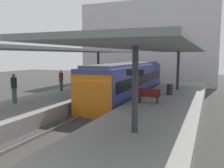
% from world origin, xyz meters
% --- Properties ---
extents(ground_plane, '(80.00, 80.00, 0.00)m').
position_xyz_m(ground_plane, '(0.00, 0.00, 0.00)').
color(ground_plane, '#383835').
extents(platform_left, '(4.40, 28.00, 1.00)m').
position_xyz_m(platform_left, '(-3.80, 0.00, 0.50)').
color(platform_left, gray).
rests_on(platform_left, ground_plane).
extents(platform_right, '(4.40, 28.00, 1.00)m').
position_xyz_m(platform_right, '(3.80, 0.00, 0.50)').
color(platform_right, gray).
rests_on(platform_right, ground_plane).
extents(track_ballast, '(3.20, 28.00, 0.20)m').
position_xyz_m(track_ballast, '(0.00, 0.00, 0.10)').
color(track_ballast, '#423F3D').
rests_on(track_ballast, ground_plane).
extents(rail_near_side, '(0.08, 28.00, 0.14)m').
position_xyz_m(rail_near_side, '(-0.72, 0.00, 0.27)').
color(rail_near_side, slate).
rests_on(rail_near_side, track_ballast).
extents(rail_far_side, '(0.08, 28.00, 0.14)m').
position_xyz_m(rail_far_side, '(0.72, 0.00, 0.27)').
color(rail_far_side, slate).
rests_on(rail_far_side, track_ballast).
extents(commuter_train, '(2.78, 13.58, 3.10)m').
position_xyz_m(commuter_train, '(0.00, 5.57, 1.73)').
color(commuter_train, '#38428C').
rests_on(commuter_train, track_ballast).
extents(canopy_left, '(4.18, 21.00, 3.39)m').
position_xyz_m(canopy_left, '(-3.80, 1.40, 4.27)').
color(canopy_left, '#333335').
rests_on(canopy_left, platform_left).
extents(canopy_right, '(4.18, 21.00, 3.42)m').
position_xyz_m(canopy_right, '(3.80, 1.40, 4.29)').
color(canopy_right, '#333335').
rests_on(canopy_right, platform_right).
extents(platform_bench, '(1.40, 0.41, 0.86)m').
position_xyz_m(platform_bench, '(2.93, 0.88, 1.46)').
color(platform_bench, black).
rests_on(platform_bench, platform_right).
extents(platform_sign, '(0.90, 0.08, 2.21)m').
position_xyz_m(platform_sign, '(2.88, -1.88, 2.62)').
color(platform_sign, '#262628').
rests_on(platform_sign, platform_right).
extents(litter_bin, '(0.44, 0.44, 0.80)m').
position_xyz_m(litter_bin, '(3.64, 4.47, 1.40)').
color(litter_bin, '#2D2D30').
rests_on(litter_bin, platform_right).
extents(passenger_near_bench, '(0.36, 0.36, 1.70)m').
position_xyz_m(passenger_near_bench, '(-5.02, 3.13, 1.89)').
color(passenger_near_bench, '#386B3D').
rests_on(passenger_near_bench, platform_left).
extents(passenger_mid_platform, '(0.36, 0.36, 1.80)m').
position_xyz_m(passenger_mid_platform, '(-4.71, -2.31, 1.94)').
color(passenger_mid_platform, '#386B3D').
rests_on(passenger_mid_platform, platform_left).
extents(passenger_far_end, '(0.36, 0.36, 1.69)m').
position_xyz_m(passenger_far_end, '(-2.17, 3.24, 1.88)').
color(passenger_far_end, navy).
rests_on(passenger_far_end, platform_left).
extents(station_building_backdrop, '(18.00, 6.00, 11.00)m').
position_xyz_m(station_building_backdrop, '(-1.77, 20.00, 5.50)').
color(station_building_backdrop, '#B7B2B7').
rests_on(station_building_backdrop, ground_plane).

